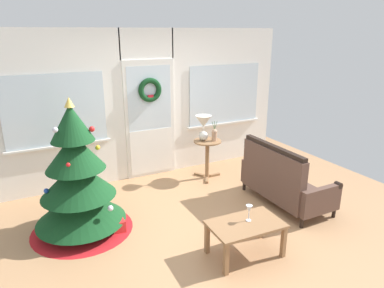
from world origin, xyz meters
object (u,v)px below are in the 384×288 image
object	(u,v)px
flower_vase	(214,134)
wine_glass	(249,210)
christmas_tree	(78,186)
coffee_table	(246,228)
table_lamp	(203,125)
side_table	(207,152)
gift_box	(118,226)
settee_sofa	(282,181)

from	to	relation	value
flower_vase	wine_glass	world-z (taller)	flower_vase
christmas_tree	coffee_table	distance (m)	2.15
table_lamp	flower_vase	bearing A→B (deg)	-32.01
side_table	table_lamp	size ratio (longest dim) A/B	1.58
table_lamp	gift_box	size ratio (longest dim) A/B	2.67
flower_vase	coffee_table	distance (m)	2.31
coffee_table	side_table	bearing A→B (deg)	71.29
christmas_tree	table_lamp	size ratio (longest dim) A/B	4.01
coffee_table	christmas_tree	bearing A→B (deg)	137.77
settee_sofa	flower_vase	xyz separation A→B (m)	(-0.39, 1.31, 0.43)
christmas_tree	flower_vase	world-z (taller)	christmas_tree
side_table	wine_glass	world-z (taller)	side_table
gift_box	coffee_table	bearing A→B (deg)	-44.48
wine_glass	gift_box	distance (m)	1.73
side_table	wine_glass	size ratio (longest dim) A/B	3.56
settee_sofa	gift_box	size ratio (longest dim) A/B	8.71
flower_vase	gift_box	world-z (taller)	flower_vase
christmas_tree	table_lamp	world-z (taller)	christmas_tree
christmas_tree	table_lamp	xyz separation A→B (m)	(2.25, 0.77, 0.35)
wine_glass	flower_vase	bearing A→B (deg)	69.55
side_table	gift_box	size ratio (longest dim) A/B	4.21
coffee_table	wine_glass	world-z (taller)	wine_glass
side_table	flower_vase	world-z (taller)	flower_vase
settee_sofa	side_table	bearing A→B (deg)	109.47
christmas_tree	settee_sofa	bearing A→B (deg)	-12.93
coffee_table	gift_box	bearing A→B (deg)	135.52
coffee_table	wine_glass	xyz separation A→B (m)	(0.06, 0.03, 0.20)
christmas_tree	side_table	xyz separation A→B (m)	(2.31, 0.73, -0.14)
wine_glass	side_table	bearing A→B (deg)	72.49
settee_sofa	side_table	size ratio (longest dim) A/B	2.07
christmas_tree	side_table	distance (m)	2.43
coffee_table	flower_vase	bearing A→B (deg)	68.40
table_lamp	gift_box	bearing A→B (deg)	-150.28
side_table	coffee_table	world-z (taller)	side_table
christmas_tree	flower_vase	bearing A→B (deg)	15.58
flower_vase	coffee_table	bearing A→B (deg)	-111.60
christmas_tree	flower_vase	distance (m)	2.51
settee_sofa	table_lamp	bearing A→B (deg)	111.10
side_table	coffee_table	xyz separation A→B (m)	(-0.73, -2.16, -0.14)
christmas_tree	wine_glass	world-z (taller)	christmas_tree
christmas_tree	settee_sofa	distance (m)	2.88
christmas_tree	side_table	size ratio (longest dim) A/B	2.54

